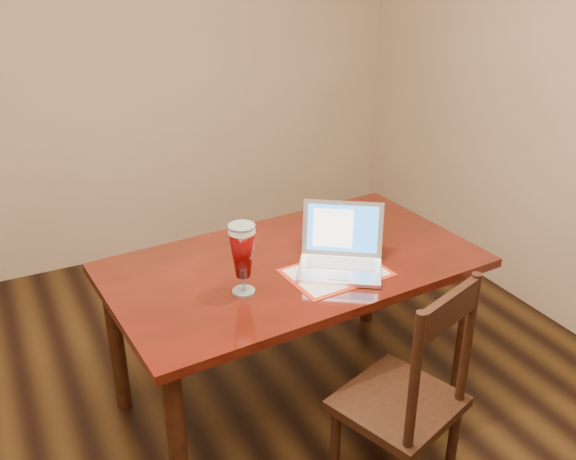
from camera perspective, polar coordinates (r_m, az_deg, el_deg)
name	(u,v)px	position (r m, az deg, el deg)	size (l,w,h in m)	color
room_shell	(223,80)	(1.85, -5.77, 13.12)	(4.51, 5.01, 2.71)	tan
dining_table	(294,278)	(2.94, 0.49, -4.29)	(1.72, 1.04, 1.09)	#54110B
dining_chair	(406,401)	(2.62, 10.48, -14.69)	(0.55, 0.53, 1.03)	black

